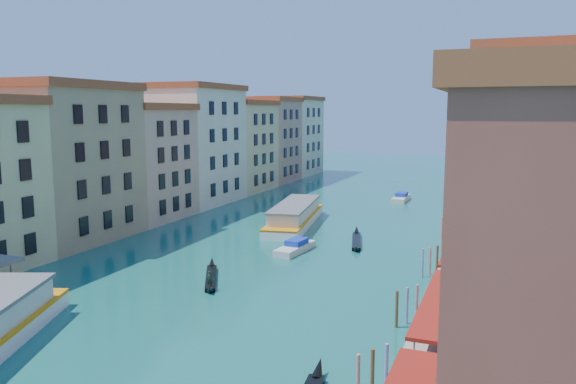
% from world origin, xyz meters
% --- Properties ---
extents(left_bank_palazzos, '(12.80, 128.40, 21.00)m').
position_xyz_m(left_bank_palazzos, '(-26.00, 64.68, 9.71)').
color(left_bank_palazzos, '#C2B489').
rests_on(left_bank_palazzos, ground).
extents(right_bank_palazzos, '(12.80, 128.40, 21.00)m').
position_xyz_m(right_bank_palazzos, '(30.00, 65.00, 9.75)').
color(right_bank_palazzos, brown).
rests_on(right_bank_palazzos, ground).
extents(quay, '(4.00, 140.00, 1.00)m').
position_xyz_m(quay, '(22.00, 65.00, 0.50)').
color(quay, '#ACA08A').
rests_on(quay, ground).
extents(restaurant_awnings, '(3.20, 44.55, 3.12)m').
position_xyz_m(restaurant_awnings, '(22.19, 23.00, 2.99)').
color(restaurant_awnings, maroon).
rests_on(restaurant_awnings, ground).
extents(mooring_poles_right, '(1.44, 54.24, 3.20)m').
position_xyz_m(mooring_poles_right, '(19.10, 28.80, 1.30)').
color(mooring_poles_right, brown).
rests_on(mooring_poles_right, ground).
extents(vaporetto_far, '(8.20, 21.90, 3.18)m').
position_xyz_m(vaporetto_far, '(-2.31, 58.64, 1.43)').
color(vaporetto_far, white).
rests_on(vaporetto_far, ground).
extents(gondola_fore, '(5.51, 9.61, 2.08)m').
position_xyz_m(gondola_fore, '(-0.63, 30.65, 0.35)').
color(gondola_fore, black).
rests_on(gondola_fore, ground).
extents(gondola_far, '(3.58, 11.20, 1.61)m').
position_xyz_m(gondola_far, '(8.77, 51.05, 0.33)').
color(gondola_far, black).
rests_on(gondola_far, ground).
extents(motorboat_mid, '(2.93, 7.07, 1.42)m').
position_xyz_m(motorboat_mid, '(3.19, 44.03, 0.55)').
color(motorboat_mid, silver).
rests_on(motorboat_mid, ground).
extents(motorboat_far, '(2.36, 7.30, 1.51)m').
position_xyz_m(motorboat_far, '(8.25, 86.17, 0.59)').
color(motorboat_far, silver).
rests_on(motorboat_far, ground).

